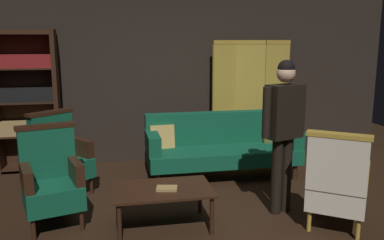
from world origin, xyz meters
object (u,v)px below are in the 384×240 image
armchair_wing_right (51,179)px  armchair_gilt_accent (337,183)px  book_tan_leather (167,188)px  folding_screen (250,98)px  velvet_couch (221,144)px  bookshelf (27,99)px  armchair_wing_left (60,156)px  standing_figure (284,123)px  coffee_table (163,192)px

armchair_wing_right → armchair_gilt_accent: bearing=-13.6°
armchair_wing_right → book_tan_leather: armchair_wing_right is taller
armchair_wing_right → folding_screen: bearing=34.5°
velvet_couch → armchair_gilt_accent: (0.70, -1.87, 0.04)m
bookshelf → velvet_couch: bookshelf is taller
velvet_couch → armchair_wing_left: bearing=-171.7°
standing_figure → coffee_table: bearing=-174.9°
armchair_wing_right → velvet_couch: bearing=28.9°
book_tan_leather → velvet_couch: bearing=57.2°
armchair_wing_right → book_tan_leather: (1.16, -0.35, -0.06)m
armchair_gilt_accent → armchair_wing_left: size_ratio=1.00×
armchair_gilt_accent → armchair_wing_left: (-2.86, 1.56, 0.00)m
armchair_gilt_accent → armchair_wing_right: (-2.85, 0.69, 0.00)m
bookshelf → armchair_wing_right: (0.55, -1.93, -0.57)m
bookshelf → armchair_wing_right: bookshelf is taller
bookshelf → standing_figure: (3.02, -2.11, -0.04)m
armchair_wing_right → book_tan_leather: size_ratio=5.01×
armchair_gilt_accent → book_tan_leather: bearing=168.5°
folding_screen → bookshelf: bookshelf is taller
armchair_wing_left → armchair_wing_right: 0.87m
armchair_gilt_accent → armchair_wing_left: 3.25m
velvet_couch → standing_figure: standing_figure is taller
armchair_gilt_accent → book_tan_leather: (-1.68, 0.34, -0.06)m
standing_figure → armchair_gilt_accent: bearing=-53.2°
velvet_couch → armchair_gilt_accent: armchair_gilt_accent is taller
bookshelf → armchair_wing_right: 2.08m
velvet_couch → book_tan_leather: (-0.98, -1.53, -0.02)m
folding_screen → velvet_couch: 1.16m
armchair_wing_left → bookshelf: bearing=117.2°
book_tan_leather → armchair_wing_right: bearing=163.4°
folding_screen → armchair_gilt_accent: 2.68m
armchair_wing_right → book_tan_leather: 1.21m
bookshelf → armchair_gilt_accent: size_ratio=1.97×
armchair_wing_right → standing_figure: 2.53m
armchair_wing_left → coffee_table: bearing=-45.8°
armchair_wing_right → standing_figure: bearing=-4.2°
standing_figure → armchair_wing_right: bearing=175.8°
bookshelf → armchair_gilt_accent: bearing=-37.6°
coffee_table → folding_screen: bearing=52.8°
folding_screen → coffee_table: size_ratio=1.90×
coffee_table → armchair_gilt_accent: (1.72, -0.39, 0.12)m
bookshelf → standing_figure: bearing=-34.9°
folding_screen → armchair_wing_left: size_ratio=1.83×
bookshelf → armchair_gilt_accent: bookshelf is taller
armchair_gilt_accent → folding_screen: bearing=90.3°
armchair_gilt_accent → standing_figure: 0.83m
folding_screen → velvet_couch: bearing=-131.9°
coffee_table → standing_figure: bearing=5.1°
coffee_table → armchair_wing_left: armchair_wing_left is taller
folding_screen → armchair_wing_right: size_ratio=1.83×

